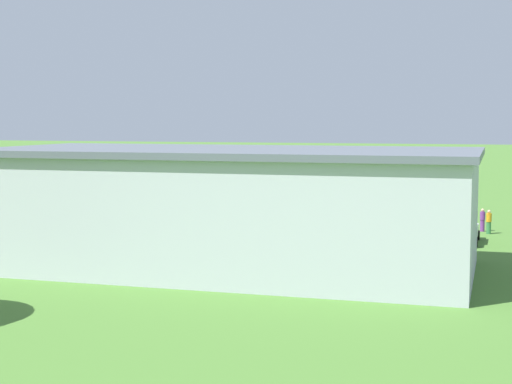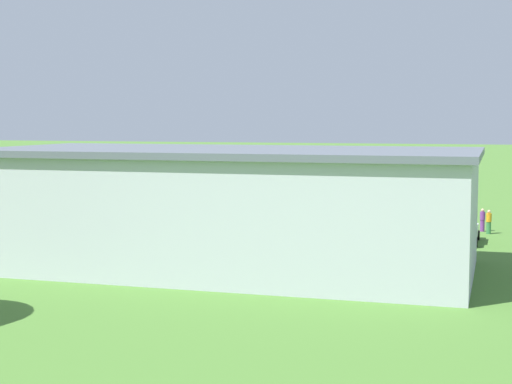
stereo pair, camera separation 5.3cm
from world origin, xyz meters
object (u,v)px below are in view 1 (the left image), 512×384
at_px(car_green, 83,213).
at_px(person_by_parked_cars, 145,211).
at_px(hangar, 229,208).
at_px(person_watching_takeoff, 489,222).
at_px(person_at_fence_line, 207,215).
at_px(car_white, 464,230).
at_px(car_yellow, 153,217).
at_px(person_crossing_taxiway, 326,216).
at_px(person_beside_truck, 482,220).
at_px(biplane, 246,180).

xyz_separation_m(car_green, person_by_parked_cars, (-4.32, -2.16, 0.04)).
height_order(hangar, person_by_parked_cars, hangar).
xyz_separation_m(hangar, person_watching_takeoff, (-13.44, -17.64, -2.41)).
distance_m(car_green, person_at_fence_line, 9.87).
height_order(car_white, car_yellow, car_yellow).
bearing_deg(person_at_fence_line, person_watching_takeoff, -175.67).
height_order(hangar, person_at_fence_line, hangar).
height_order(car_white, person_at_fence_line, car_white).
bearing_deg(car_white, hangar, 47.23).
height_order(car_yellow, person_watching_takeoff, person_watching_takeoff).
bearing_deg(hangar, person_by_parked_cars, -53.03).
height_order(person_crossing_taxiway, person_by_parked_cars, person_by_parked_cars).
height_order(hangar, person_beside_truck, hangar).
distance_m(hangar, car_green, 22.58).
height_order(biplane, person_watching_takeoff, biplane).
distance_m(hangar, biplane, 26.34).
relative_size(hangar, person_by_parked_cars, 15.40).
height_order(hangar, biplane, hangar).
relative_size(biplane, car_green, 1.87).
height_order(person_crossing_taxiway, person_beside_truck, person_beside_truck).
height_order(car_green, person_at_fence_line, person_at_fence_line).
height_order(hangar, car_white, hangar).
bearing_deg(person_beside_truck, biplane, -18.21).
height_order(biplane, car_white, biplane).
bearing_deg(person_beside_truck, person_at_fence_line, 7.75).
height_order(car_green, person_beside_truck, person_beside_truck).
distance_m(person_beside_truck, person_by_parked_cars, 25.73).
relative_size(car_white, person_crossing_taxiway, 2.87).
xyz_separation_m(hangar, biplane, (6.98, -25.39, -0.44)).
relative_size(hangar, car_white, 5.64).
bearing_deg(person_watching_takeoff, person_at_fence_line, 4.33).
distance_m(biplane, person_at_fence_line, 9.54).
bearing_deg(biplane, person_beside_truck, 161.79).
distance_m(car_white, person_at_fence_line, 19.40).
xyz_separation_m(biplane, person_at_fence_line, (0.24, 9.32, -2.04)).
height_order(car_yellow, person_crossing_taxiway, person_crossing_taxiway).
bearing_deg(person_at_fence_line, car_green, 8.20).
height_order(person_crossing_taxiway, person_watching_takeoff, person_watching_takeoff).
relative_size(car_white, car_green, 1.05).
bearing_deg(person_crossing_taxiway, person_beside_truck, -174.69).
bearing_deg(person_crossing_taxiway, car_green, 9.45).
height_order(person_crossing_taxiway, person_at_fence_line, person_crossing_taxiway).
relative_size(car_green, person_at_fence_line, 2.83).
distance_m(hangar, person_crossing_taxiway, 18.02).
distance_m(hangar, person_at_fence_line, 17.80).
xyz_separation_m(car_green, person_crossing_taxiway, (-18.66, -3.11, -0.01)).
distance_m(biplane, person_crossing_taxiway, 11.70).
relative_size(hangar, biplane, 3.17).
xyz_separation_m(person_beside_truck, person_by_parked_cars, (25.65, 2.00, 0.03)).
bearing_deg(person_by_parked_cars, person_watching_takeoff, -178.22).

